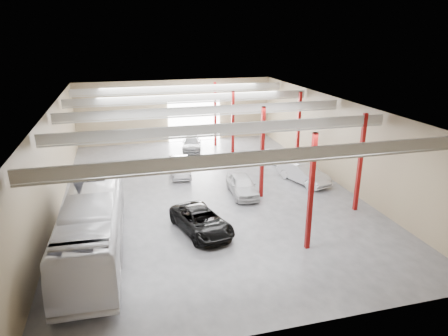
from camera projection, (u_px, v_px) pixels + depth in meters
name	position (u px, v px, depth m)	size (l,w,h in m)	color
depot_shell	(207.00, 129.00, 30.68)	(22.12, 32.12, 7.06)	#48494E
coach_bus	(93.00, 224.00, 22.59)	(3.00, 12.82, 3.57)	white
black_sedan	(201.00, 221.00, 25.23)	(2.49, 5.41, 1.50)	black
car_row_a	(242.00, 185.00, 31.02)	(1.86, 4.63, 1.58)	silver
car_row_b	(180.00, 166.00, 35.32)	(1.64, 4.69, 1.55)	#B2B2B7
car_row_c	(192.00, 143.00, 42.80)	(1.94, 4.76, 1.38)	slate
car_right_near	(304.00, 173.00, 33.50)	(1.73, 4.97, 1.64)	silver
car_right_far	(278.00, 157.00, 38.26)	(1.61, 4.01, 1.37)	white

